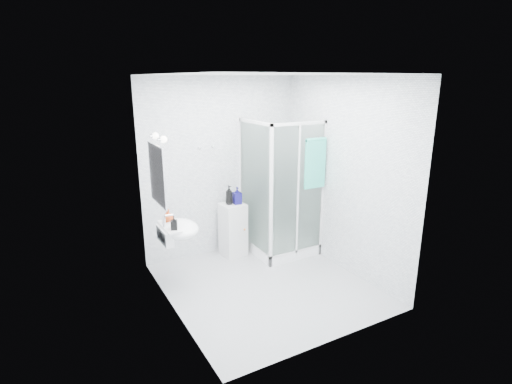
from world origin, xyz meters
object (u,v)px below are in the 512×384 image
wall_basin (177,230)px  shampoo_bottle_a (229,195)px  shampoo_bottle_b (237,195)px  storage_cabinet (233,230)px  soap_dispenser_black (174,223)px  hand_towel (315,162)px  soap_dispenser_orange (168,216)px  shower_enclosure (279,225)px

wall_basin → shampoo_bottle_a: size_ratio=2.02×
wall_basin → shampoo_bottle_b: shampoo_bottle_b is taller
storage_cabinet → shampoo_bottle_b: shampoo_bottle_b is taller
wall_basin → soap_dispenser_black: bearing=-118.6°
hand_towel → soap_dispenser_black: bearing=-178.3°
wall_basin → storage_cabinet: (1.03, 0.60, -0.40)m
shampoo_bottle_a → soap_dispenser_orange: size_ratio=1.62×
shower_enclosure → shampoo_bottle_b: bearing=155.0°
hand_towel → soap_dispenser_black: 2.12m
shampoo_bottle_b → shampoo_bottle_a: bearing=161.4°
shampoo_bottle_b → soap_dispenser_black: bearing=-148.5°
shampoo_bottle_a → soap_dispenser_black: 1.31m
hand_towel → shampoo_bottle_b: 1.22m
shower_enclosure → storage_cabinet: 0.68m
wall_basin → shampoo_bottle_b: bearing=27.6°
shower_enclosure → soap_dispenser_orange: size_ratio=11.73×
shampoo_bottle_a → shampoo_bottle_b: size_ratio=1.09×
storage_cabinet → soap_dispenser_black: 1.45m
shampoo_bottle_a → soap_dispenser_black: size_ratio=1.69×
shampoo_bottle_a → soap_dispenser_black: bearing=-144.6°
shampoo_bottle_b → soap_dispenser_black: size_ratio=1.54×
storage_cabinet → soap_dispenser_black: size_ratio=4.84×
shower_enclosure → shampoo_bottle_b: (-0.56, 0.26, 0.47)m
hand_towel → soap_dispenser_black: (-2.06, -0.06, -0.50)m
storage_cabinet → shampoo_bottle_b: 0.53m
wall_basin → soap_dispenser_orange: (-0.07, 0.12, 0.15)m
shampoo_bottle_a → shampoo_bottle_b: 0.12m
shower_enclosure → soap_dispenser_black: 1.86m
wall_basin → hand_towel: hand_towel is taller
hand_towel → shampoo_bottle_a: hand_towel is taller
storage_cabinet → shampoo_bottle_a: (-0.05, 0.02, 0.54)m
wall_basin → soap_dispenser_orange: size_ratio=3.28×
shampoo_bottle_b → soap_dispenser_orange: bearing=-158.6°
shower_enclosure → soap_dispenser_orange: bearing=-173.4°
wall_basin → storage_cabinet: 1.26m
wall_basin → shampoo_bottle_b: 1.25m
shampoo_bottle_b → storage_cabinet: bearing=162.2°
wall_basin → shampoo_bottle_a: shampoo_bottle_a is taller
wall_basin → soap_dispenser_black: soap_dispenser_black is taller
storage_cabinet → hand_towel: (0.95, -0.68, 1.05)m
shower_enclosure → wall_basin: (-1.66, -0.32, 0.35)m
storage_cabinet → shampoo_bottle_a: size_ratio=2.87×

